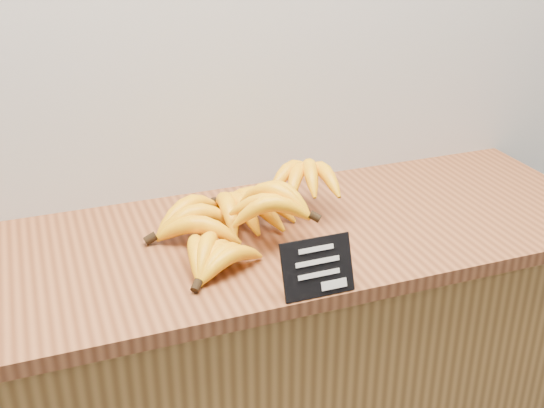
{
  "coord_description": "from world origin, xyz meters",
  "views": [
    {
      "loc": [
        -0.61,
        1.56,
        1.6
      ],
      "look_at": [
        -0.19,
        2.7,
        1.02
      ],
      "focal_mm": 45.0,
      "sensor_mm": 36.0,
      "label": 1
    }
  ],
  "objects": [
    {
      "name": "chalkboard_sign",
      "position": [
        -0.17,
        2.5,
        0.98
      ],
      "size": [
        0.13,
        0.04,
        0.1
      ],
      "primitive_type": "cube",
      "rotation": [
        -0.35,
        0.0,
        0.0
      ],
      "color": "black",
      "rests_on": "counter_top"
    },
    {
      "name": "counter_top",
      "position": [
        -0.19,
        2.75,
        0.92
      ],
      "size": [
        1.54,
        0.54,
        0.03
      ],
      "primitive_type": "cube",
      "color": "brown",
      "rests_on": "counter"
    },
    {
      "name": "banana_pile",
      "position": [
        -0.22,
        2.76,
        0.98
      ],
      "size": [
        0.49,
        0.33,
        0.12
      ],
      "color": "#FFB40A",
      "rests_on": "counter_top"
    }
  ]
}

